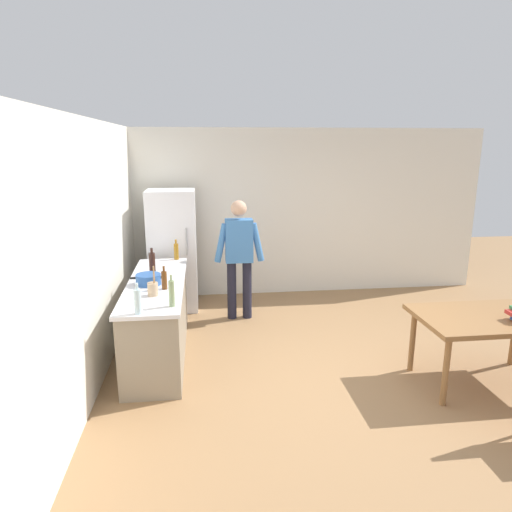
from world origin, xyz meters
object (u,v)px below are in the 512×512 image
object	(u,v)px
bottle_water_clear	(138,301)
bottle_oil_amber	(176,251)
dining_table	(487,323)
bottle_vinegar_tall	(172,293)
refrigerator	(173,250)
person	(239,252)
cooking_pot	(148,279)
bottle_wine_dark	(152,264)
utensil_jar	(153,288)
bottle_beer_brown	(164,280)

from	to	relation	value
bottle_water_clear	bottle_oil_amber	world-z (taller)	bottle_water_clear
dining_table	bottle_vinegar_tall	world-z (taller)	bottle_vinegar_tall
bottle_oil_amber	bottle_vinegar_tall	xyz separation A→B (m)	(0.05, -1.89, 0.02)
refrigerator	person	bearing A→B (deg)	-30.23
cooking_pot	refrigerator	bearing A→B (deg)	84.21
person	dining_table	distance (m)	3.20
bottle_water_clear	bottle_wine_dark	xyz separation A→B (m)	(0.00, 1.29, 0.02)
cooking_pot	bottle_water_clear	bearing A→B (deg)	-89.63
bottle_vinegar_tall	refrigerator	bearing A→B (deg)	93.14
utensil_jar	bottle_vinegar_tall	bearing A→B (deg)	-58.51
cooking_pot	bottle_beer_brown	distance (m)	0.28
dining_table	bottle_wine_dark	distance (m)	3.74
person	bottle_beer_brown	xyz separation A→B (m)	(-0.93, -1.34, 0.03)
bottle_water_clear	bottle_vinegar_tall	world-z (taller)	bottle_vinegar_tall
bottle_oil_amber	bottle_vinegar_tall	distance (m)	1.89
person	bottle_oil_amber	size ratio (longest dim) A/B	6.07
utensil_jar	bottle_oil_amber	size ratio (longest dim) A/B	1.14
bottle_wine_dark	bottle_vinegar_tall	xyz separation A→B (m)	(0.30, -1.12, -0.01)
refrigerator	bottle_wine_dark	size ratio (longest dim) A/B	5.29
bottle_water_clear	bottle_wine_dark	world-z (taller)	bottle_wine_dark
refrigerator	cooking_pot	world-z (taller)	refrigerator
dining_table	cooking_pot	xyz separation A→B (m)	(-3.47, 1.00, 0.29)
person	bottle_oil_amber	xyz separation A→B (m)	(-0.87, -0.01, 0.04)
dining_table	utensil_jar	xyz separation A→B (m)	(-3.38, 0.60, 0.31)
cooking_pot	bottle_wine_dark	bearing A→B (deg)	88.36
refrigerator	bottle_oil_amber	world-z (taller)	refrigerator
refrigerator	bottle_water_clear	distance (m)	2.63
person	bottle_vinegar_tall	distance (m)	2.07
refrigerator	dining_table	distance (m)	4.27
cooking_pot	bottle_oil_amber	bearing A→B (deg)	77.30
refrigerator	bottle_water_clear	world-z (taller)	refrigerator
refrigerator	bottle_wine_dark	world-z (taller)	refrigerator
bottle_wine_dark	bottle_vinegar_tall	distance (m)	1.16
utensil_jar	bottle_oil_amber	bearing A→B (deg)	83.90
bottle_water_clear	bottle_vinegar_tall	distance (m)	0.35
refrigerator	person	distance (m)	1.10
bottle_water_clear	cooking_pot	bearing A→B (deg)	90.37
bottle_beer_brown	cooking_pot	bearing A→B (deg)	134.74
person	bottle_water_clear	size ratio (longest dim) A/B	5.67
dining_table	refrigerator	bearing A→B (deg)	140.71
dining_table	bottle_wine_dark	xyz separation A→B (m)	(-3.46, 1.36, 0.37)
person	utensil_jar	bearing A→B (deg)	-123.63
refrigerator	utensil_jar	distance (m)	2.11
utensil_jar	bottle_oil_amber	world-z (taller)	utensil_jar
cooking_pot	bottle_wine_dark	world-z (taller)	bottle_wine_dark
refrigerator	bottle_beer_brown	size ratio (longest dim) A/B	6.92
bottle_oil_amber	person	bearing A→B (deg)	0.85
bottle_oil_amber	bottle_wine_dark	bearing A→B (deg)	-107.67
dining_table	bottle_oil_amber	xyz separation A→B (m)	(-3.22, 2.13, 0.34)
bottle_oil_amber	bottle_beer_brown	xyz separation A→B (m)	(-0.06, -1.33, -0.01)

